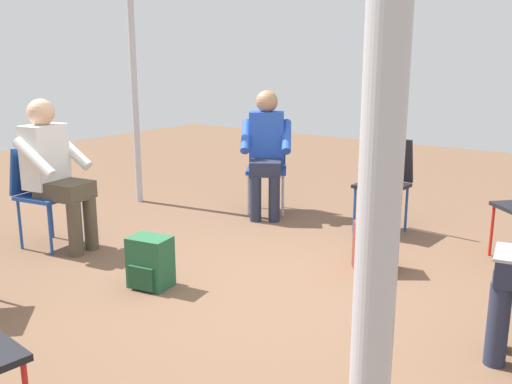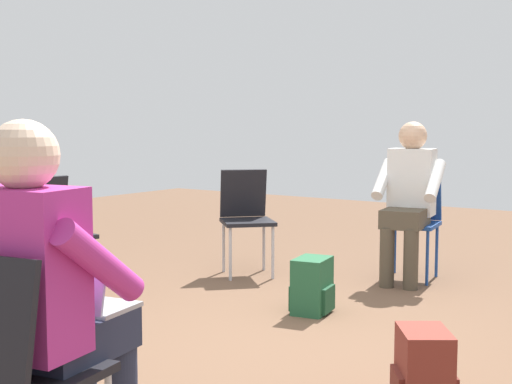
{
  "view_description": "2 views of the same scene",
  "coord_description": "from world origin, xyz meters",
  "px_view_note": "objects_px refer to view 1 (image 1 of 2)",
  "views": [
    {
      "loc": [
        -2.03,
        2.97,
        1.58
      ],
      "look_at": [
        -0.13,
        0.34,
        0.8
      ],
      "focal_mm": 40.0,
      "sensor_mm": 36.0,
      "label": 1
    },
    {
      "loc": [
        -3.17,
        -1.93,
        1.23
      ],
      "look_at": [
        0.12,
        0.38,
        0.84
      ],
      "focal_mm": 50.0,
      "sensor_mm": 36.0,
      "label": 2
    }
  ],
  "objects_px": {
    "chair_east": "(41,188)",
    "person_in_white": "(54,167)",
    "chair_southeast": "(267,163)",
    "backpack_near_laptop_user": "(373,250)",
    "chair_south": "(386,178)",
    "backpack_by_empty_chair": "(151,265)",
    "person_in_blue": "(266,147)"
  },
  "relations": [
    {
      "from": "chair_east",
      "to": "person_in_white",
      "type": "relative_size",
      "value": 0.69
    },
    {
      "from": "chair_southeast",
      "to": "backpack_near_laptop_user",
      "type": "relative_size",
      "value": 2.36
    },
    {
      "from": "chair_south",
      "to": "backpack_by_empty_chair",
      "type": "height_order",
      "value": "chair_south"
    },
    {
      "from": "chair_southeast",
      "to": "chair_east",
      "type": "height_order",
      "value": "same"
    },
    {
      "from": "chair_south",
      "to": "backpack_by_empty_chair",
      "type": "distance_m",
      "value": 2.34
    },
    {
      "from": "person_in_white",
      "to": "backpack_near_laptop_user",
      "type": "relative_size",
      "value": 3.44
    },
    {
      "from": "chair_south",
      "to": "chair_east",
      "type": "relative_size",
      "value": 1.0
    },
    {
      "from": "backpack_by_empty_chair",
      "to": "chair_south",
      "type": "bearing_deg",
      "value": -109.76
    },
    {
      "from": "chair_south",
      "to": "person_in_blue",
      "type": "xyz_separation_m",
      "value": [
        1.2,
        0.18,
        0.2
      ]
    },
    {
      "from": "person_in_blue",
      "to": "backpack_by_empty_chair",
      "type": "bearing_deg",
      "value": 69.3
    },
    {
      "from": "chair_east",
      "to": "person_in_blue",
      "type": "bearing_deg",
      "value": 143.67
    },
    {
      "from": "person_in_white",
      "to": "chair_south",
      "type": "bearing_deg",
      "value": 126.35
    },
    {
      "from": "person_in_blue",
      "to": "chair_southeast",
      "type": "bearing_deg",
      "value": -90.0
    },
    {
      "from": "person_in_white",
      "to": "backpack_by_empty_chair",
      "type": "bearing_deg",
      "value": 74.51
    },
    {
      "from": "chair_south",
      "to": "chair_southeast",
      "type": "bearing_deg",
      "value": 5.45
    },
    {
      "from": "person_in_white",
      "to": "backpack_near_laptop_user",
      "type": "height_order",
      "value": "person_in_white"
    },
    {
      "from": "chair_south",
      "to": "backpack_by_empty_chair",
      "type": "bearing_deg",
      "value": 74.14
    },
    {
      "from": "person_in_white",
      "to": "backpack_near_laptop_user",
      "type": "bearing_deg",
      "value": 105.41
    },
    {
      "from": "chair_south",
      "to": "chair_southeast",
      "type": "relative_size",
      "value": 1.0
    },
    {
      "from": "chair_south",
      "to": "chair_east",
      "type": "bearing_deg",
      "value": 47.52
    },
    {
      "from": "chair_south",
      "to": "chair_east",
      "type": "distance_m",
      "value": 3.0
    },
    {
      "from": "backpack_near_laptop_user",
      "to": "chair_southeast",
      "type": "bearing_deg",
      "value": -30.01
    },
    {
      "from": "person_in_blue",
      "to": "person_in_white",
      "type": "bearing_deg",
      "value": 34.17
    },
    {
      "from": "person_in_blue",
      "to": "person_in_white",
      "type": "height_order",
      "value": "same"
    },
    {
      "from": "person_in_blue",
      "to": "person_in_white",
      "type": "relative_size",
      "value": 1.0
    },
    {
      "from": "backpack_by_empty_chair",
      "to": "person_in_white",
      "type": "bearing_deg",
      "value": -6.32
    },
    {
      "from": "chair_southeast",
      "to": "chair_east",
      "type": "relative_size",
      "value": 1.0
    },
    {
      "from": "person_in_blue",
      "to": "backpack_near_laptop_user",
      "type": "height_order",
      "value": "person_in_blue"
    },
    {
      "from": "chair_southeast",
      "to": "backpack_by_empty_chair",
      "type": "bearing_deg",
      "value": 70.83
    },
    {
      "from": "chair_south",
      "to": "person_in_white",
      "type": "xyz_separation_m",
      "value": [
        2.01,
        2.04,
        0.2
      ]
    },
    {
      "from": "backpack_near_laptop_user",
      "to": "backpack_by_empty_chair",
      "type": "xyz_separation_m",
      "value": [
        1.12,
        1.21,
        0.0
      ]
    },
    {
      "from": "chair_southeast",
      "to": "person_in_white",
      "type": "bearing_deg",
      "value": 37.88
    }
  ]
}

